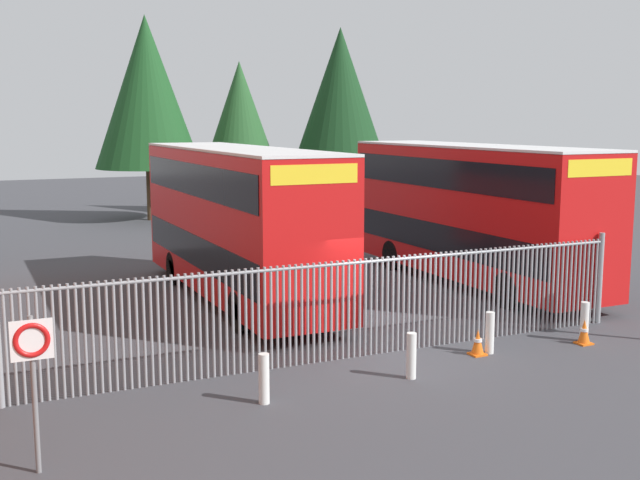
{
  "coord_description": "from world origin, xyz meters",
  "views": [
    {
      "loc": [
        -8.76,
        -14.83,
        5.2
      ],
      "look_at": [
        0.0,
        4.0,
        2.0
      ],
      "focal_mm": 43.93,
      "sensor_mm": 36.0,
      "label": 1
    }
  ],
  "objects_px": {
    "bollard_near_right": "(490,333)",
    "traffic_cone_by_gate": "(584,332)",
    "double_decker_bus_behind_fence_left": "(471,208)",
    "bollard_center_front": "(411,356)",
    "speed_limit_sign_post": "(33,358)",
    "bollard_near_left": "(264,379)",
    "double_decker_bus_near_gate": "(237,217)",
    "traffic_cone_mid_forecourt": "(478,342)",
    "bollard_far_right": "(584,322)"
  },
  "relations": [
    {
      "from": "bollard_near_left",
      "to": "traffic_cone_mid_forecourt",
      "type": "bearing_deg",
      "value": 8.54
    },
    {
      "from": "traffic_cone_mid_forecourt",
      "to": "bollard_near_left",
      "type": "bearing_deg",
      "value": -171.46
    },
    {
      "from": "double_decker_bus_behind_fence_left",
      "to": "speed_limit_sign_post",
      "type": "relative_size",
      "value": 4.5
    },
    {
      "from": "double_decker_bus_behind_fence_left",
      "to": "traffic_cone_by_gate",
      "type": "xyz_separation_m",
      "value": [
        -1.69,
        -6.87,
        -2.13
      ]
    },
    {
      "from": "double_decker_bus_behind_fence_left",
      "to": "bollard_near_left",
      "type": "bearing_deg",
      "value": -143.35
    },
    {
      "from": "bollard_center_front",
      "to": "bollard_near_right",
      "type": "distance_m",
      "value": 2.61
    },
    {
      "from": "bollard_near_left",
      "to": "bollard_far_right",
      "type": "xyz_separation_m",
      "value": [
        8.34,
        0.65,
        0.0
      ]
    },
    {
      "from": "bollard_center_front",
      "to": "speed_limit_sign_post",
      "type": "relative_size",
      "value": 0.4
    },
    {
      "from": "bollard_far_right",
      "to": "traffic_cone_by_gate",
      "type": "relative_size",
      "value": 1.61
    },
    {
      "from": "bollard_near_left",
      "to": "traffic_cone_by_gate",
      "type": "height_order",
      "value": "bollard_near_left"
    },
    {
      "from": "bollard_center_front",
      "to": "bollard_near_left",
      "type": "bearing_deg",
      "value": -178.81
    },
    {
      "from": "double_decker_bus_behind_fence_left",
      "to": "bollard_near_right",
      "type": "distance_m",
      "value": 7.97
    },
    {
      "from": "double_decker_bus_behind_fence_left",
      "to": "bollard_center_front",
      "type": "xyz_separation_m",
      "value": [
        -6.65,
        -7.27,
        -1.95
      ]
    },
    {
      "from": "double_decker_bus_behind_fence_left",
      "to": "bollard_far_right",
      "type": "distance_m",
      "value": 7.13
    },
    {
      "from": "bollard_near_right",
      "to": "traffic_cone_by_gate",
      "type": "height_order",
      "value": "bollard_near_right"
    },
    {
      "from": "bollard_far_right",
      "to": "bollard_near_right",
      "type": "bearing_deg",
      "value": 176.51
    },
    {
      "from": "traffic_cone_mid_forecourt",
      "to": "speed_limit_sign_post",
      "type": "distance_m",
      "value": 9.82
    },
    {
      "from": "bollard_near_right",
      "to": "speed_limit_sign_post",
      "type": "distance_m",
      "value": 10.1
    },
    {
      "from": "double_decker_bus_near_gate",
      "to": "traffic_cone_mid_forecourt",
      "type": "xyz_separation_m",
      "value": [
        3.07,
        -7.4,
        -2.13
      ]
    },
    {
      "from": "traffic_cone_by_gate",
      "to": "speed_limit_sign_post",
      "type": "bearing_deg",
      "value": -171.76
    },
    {
      "from": "double_decker_bus_behind_fence_left",
      "to": "bollard_near_left",
      "type": "xyz_separation_m",
      "value": [
        -9.86,
        -7.34,
        -1.95
      ]
    },
    {
      "from": "bollard_far_right",
      "to": "speed_limit_sign_post",
      "type": "relative_size",
      "value": 0.4
    },
    {
      "from": "bollard_near_left",
      "to": "traffic_cone_mid_forecourt",
      "type": "height_order",
      "value": "bollard_near_left"
    },
    {
      "from": "bollard_near_right",
      "to": "speed_limit_sign_post",
      "type": "height_order",
      "value": "speed_limit_sign_post"
    },
    {
      "from": "traffic_cone_mid_forecourt",
      "to": "speed_limit_sign_post",
      "type": "height_order",
      "value": "speed_limit_sign_post"
    },
    {
      "from": "double_decker_bus_near_gate",
      "to": "bollard_near_right",
      "type": "height_order",
      "value": "double_decker_bus_near_gate"
    },
    {
      "from": "double_decker_bus_near_gate",
      "to": "traffic_cone_mid_forecourt",
      "type": "distance_m",
      "value": 8.29
    },
    {
      "from": "bollard_near_right",
      "to": "traffic_cone_by_gate",
      "type": "xyz_separation_m",
      "value": [
        2.46,
        -0.34,
        -0.19
      ]
    },
    {
      "from": "bollard_near_left",
      "to": "speed_limit_sign_post",
      "type": "relative_size",
      "value": 0.4
    },
    {
      "from": "traffic_cone_mid_forecourt",
      "to": "double_decker_bus_near_gate",
      "type": "bearing_deg",
      "value": 112.56
    },
    {
      "from": "double_decker_bus_near_gate",
      "to": "traffic_cone_by_gate",
      "type": "distance_m",
      "value": 9.94
    },
    {
      "from": "double_decker_bus_near_gate",
      "to": "bollard_near_right",
      "type": "bearing_deg",
      "value": -65.36
    },
    {
      "from": "bollard_far_right",
      "to": "bollard_center_front",
      "type": "bearing_deg",
      "value": -173.52
    },
    {
      "from": "bollard_far_right",
      "to": "bollard_near_left",
      "type": "bearing_deg",
      "value": -175.55
    },
    {
      "from": "bollard_center_front",
      "to": "traffic_cone_by_gate",
      "type": "bearing_deg",
      "value": 4.6
    },
    {
      "from": "traffic_cone_by_gate",
      "to": "speed_limit_sign_post",
      "type": "xyz_separation_m",
      "value": [
        -12.25,
        -1.77,
        1.49
      ]
    },
    {
      "from": "bollard_far_right",
      "to": "traffic_cone_mid_forecourt",
      "type": "height_order",
      "value": "bollard_far_right"
    },
    {
      "from": "bollard_near_right",
      "to": "bollard_far_right",
      "type": "height_order",
      "value": "same"
    },
    {
      "from": "speed_limit_sign_post",
      "to": "bollard_far_right",
      "type": "bearing_deg",
      "value": 8.96
    },
    {
      "from": "traffic_cone_by_gate",
      "to": "bollard_near_left",
      "type": "bearing_deg",
      "value": -176.74
    },
    {
      "from": "bollard_center_front",
      "to": "bollard_near_right",
      "type": "relative_size",
      "value": 1.0
    },
    {
      "from": "double_decker_bus_near_gate",
      "to": "traffic_cone_mid_forecourt",
      "type": "bearing_deg",
      "value": -67.44
    },
    {
      "from": "double_decker_bus_behind_fence_left",
      "to": "double_decker_bus_near_gate",
      "type": "bearing_deg",
      "value": 173.4
    },
    {
      "from": "double_decker_bus_behind_fence_left",
      "to": "bollard_far_right",
      "type": "bearing_deg",
      "value": -102.81
    },
    {
      "from": "bollard_near_left",
      "to": "traffic_cone_by_gate",
      "type": "bearing_deg",
      "value": 3.26
    },
    {
      "from": "bollard_near_left",
      "to": "double_decker_bus_near_gate",
      "type": "bearing_deg",
      "value": 74.19
    },
    {
      "from": "double_decker_bus_near_gate",
      "to": "speed_limit_sign_post",
      "type": "relative_size",
      "value": 4.5
    },
    {
      "from": "double_decker_bus_behind_fence_left",
      "to": "bollard_near_left",
      "type": "distance_m",
      "value": 12.44
    },
    {
      "from": "double_decker_bus_near_gate",
      "to": "bollard_far_right",
      "type": "xyz_separation_m",
      "value": [
        6.02,
        -7.56,
        -1.95
      ]
    },
    {
      "from": "traffic_cone_by_gate",
      "to": "double_decker_bus_near_gate",
      "type": "bearing_deg",
      "value": 127.07
    }
  ]
}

